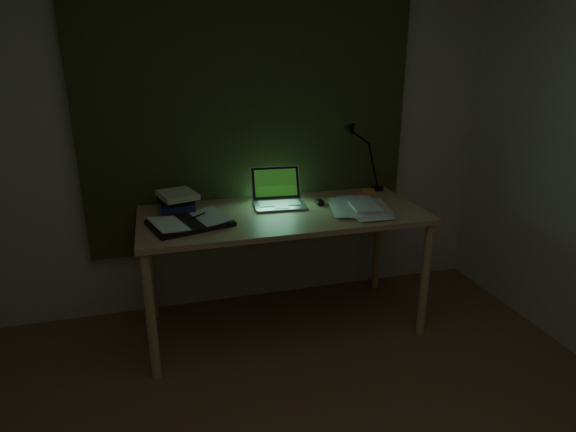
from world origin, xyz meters
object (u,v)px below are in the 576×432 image
object	(u,v)px
desk	(283,271)
book_stack	(177,201)
desk_lamp	(380,157)
loose_papers	(356,208)
laptop	(280,189)
open_textbook	(190,222)

from	to	relation	value
desk	book_stack	xyz separation A→B (m)	(-0.63, 0.20, 0.47)
desk	desk_lamp	bearing A→B (deg)	21.25
loose_papers	laptop	bearing A→B (deg)	158.09
desk_lamp	desk	bearing A→B (deg)	-151.18
laptop	book_stack	bearing A→B (deg)	177.52
open_textbook	desk_lamp	size ratio (longest dim) A/B	0.92
open_textbook	loose_papers	xyz separation A→B (m)	(1.04, 0.02, -0.01)
open_textbook	desk_lamp	distance (m)	1.44
desk	open_textbook	bearing A→B (deg)	-172.00
desk	desk_lamp	xyz separation A→B (m)	(0.79, 0.31, 0.64)
desk	book_stack	bearing A→B (deg)	162.66
laptop	loose_papers	distance (m)	0.50
book_stack	loose_papers	bearing A→B (deg)	-13.48
book_stack	desk_lamp	bearing A→B (deg)	4.42
book_stack	loose_papers	distance (m)	1.13
desk	open_textbook	size ratio (longest dim) A/B	3.99
desk	open_textbook	world-z (taller)	open_textbook
laptop	open_textbook	world-z (taller)	laptop
desk	loose_papers	xyz separation A→B (m)	(0.46, -0.07, 0.41)
open_textbook	book_stack	size ratio (longest dim) A/B	1.80
loose_papers	desk_lamp	distance (m)	0.55
book_stack	loose_papers	xyz separation A→B (m)	(1.10, -0.26, -0.05)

